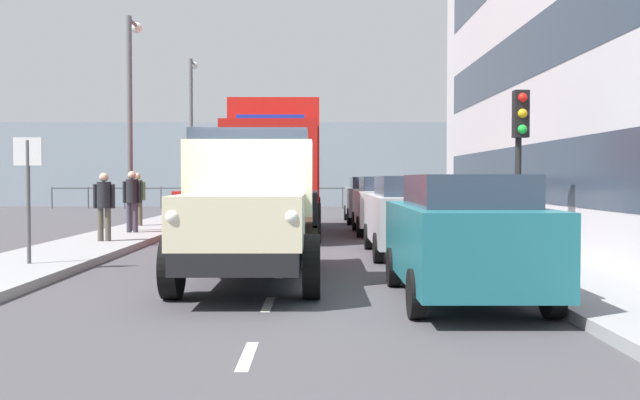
# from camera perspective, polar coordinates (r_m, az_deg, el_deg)

# --- Properties ---
(ground_plane) EXTENTS (80.00, 80.00, 0.00)m
(ground_plane) POSITION_cam_1_polar(r_m,az_deg,el_deg) (21.01, -1.96, -2.82)
(ground_plane) COLOR #423F44
(sidewalk_left) EXTENTS (2.22, 37.72, 0.15)m
(sidewalk_left) POSITION_cam_1_polar(r_m,az_deg,el_deg) (21.37, 10.74, -2.57)
(sidewalk_left) COLOR gray
(sidewalk_left) RESTS_ON ground_plane
(sidewalk_right) EXTENTS (2.22, 37.72, 0.15)m
(sidewalk_right) POSITION_cam_1_polar(r_m,az_deg,el_deg) (21.66, -14.48, -2.53)
(sidewalk_right) COLOR gray
(sidewalk_right) RESTS_ON ground_plane
(road_centreline_markings) EXTENTS (0.12, 32.77, 0.01)m
(road_centreline_markings) POSITION_cam_1_polar(r_m,az_deg,el_deg) (20.02, -2.05, -3.03)
(road_centreline_markings) COLOR silver
(road_centreline_markings) RESTS_ON ground_plane
(sea_horizon) EXTENTS (80.00, 0.80, 5.00)m
(sea_horizon) POSITION_cam_1_polar(r_m,az_deg,el_deg) (42.80, -1.03, 2.86)
(sea_horizon) COLOR #84939E
(sea_horizon) RESTS_ON ground_plane
(seawall_railing) EXTENTS (28.08, 0.08, 1.20)m
(seawall_railing) POSITION_cam_1_polar(r_m,az_deg,el_deg) (39.20, -1.11, 0.65)
(seawall_railing) COLOR #4C5156
(seawall_railing) RESTS_ON ground_plane
(truck_vintage_cream) EXTENTS (2.17, 5.64, 2.43)m
(truck_vintage_cream) POSITION_cam_1_polar(r_m,az_deg,el_deg) (11.20, -5.56, -0.79)
(truck_vintage_cream) COLOR black
(truck_vintage_cream) RESTS_ON ground_plane
(lorry_cargo_red) EXTENTS (2.58, 8.20, 3.87)m
(lorry_cargo_red) POSITION_cam_1_polar(r_m,az_deg,el_deg) (21.25, -3.44, 2.83)
(lorry_cargo_red) COLOR red
(lorry_cargo_red) RESTS_ON ground_plane
(car_teal_kerbside_near) EXTENTS (1.80, 4.12, 1.72)m
(car_teal_kerbside_near) POSITION_cam_1_polar(r_m,az_deg,el_deg) (9.89, 11.38, -2.80)
(car_teal_kerbside_near) COLOR #1E6670
(car_teal_kerbside_near) RESTS_ON ground_plane
(car_silver_kerbside_1) EXTENTS (1.76, 4.39, 1.72)m
(car_silver_kerbside_1) POSITION_cam_1_polar(r_m,az_deg,el_deg) (15.49, 7.18, -1.14)
(car_silver_kerbside_1) COLOR #B7BABF
(car_silver_kerbside_1) RESTS_ON ground_plane
(car_white_kerbside_2) EXTENTS (1.77, 4.33, 1.72)m
(car_white_kerbside_2) POSITION_cam_1_polar(r_m,az_deg,el_deg) (21.58, 5.11, -0.32)
(car_white_kerbside_2) COLOR white
(car_white_kerbside_2) RESTS_ON ground_plane
(car_grey_kerbside_3) EXTENTS (1.88, 4.52, 1.72)m
(car_grey_kerbside_3) POSITION_cam_1_polar(r_m,az_deg,el_deg) (26.97, 4.06, 0.10)
(car_grey_kerbside_3) COLOR slate
(car_grey_kerbside_3) RESTS_ON ground_plane
(car_red_oppositeside_0) EXTENTS (1.87, 4.24, 1.72)m
(car_red_oppositeside_0) POSITION_cam_1_polar(r_m,az_deg,el_deg) (22.77, -8.48, -0.22)
(car_red_oppositeside_0) COLOR #B21E1E
(car_red_oppositeside_0) RESTS_ON ground_plane
(car_black_oppositeside_1) EXTENTS (1.87, 4.64, 1.72)m
(car_black_oppositeside_1) POSITION_cam_1_polar(r_m,az_deg,el_deg) (28.30, -6.84, 0.17)
(car_black_oppositeside_1) COLOR black
(car_black_oppositeside_1) RESTS_ON ground_plane
(pedestrian_with_bag) EXTENTS (0.53, 0.34, 1.65)m
(pedestrian_with_bag) POSITION_cam_1_polar(r_m,az_deg,el_deg) (18.01, -16.88, -0.08)
(pedestrian_with_bag) COLOR #4C473D
(pedestrian_with_bag) RESTS_ON sidewalk_right
(pedestrian_in_dark_coat) EXTENTS (0.53, 0.34, 1.72)m
(pedestrian_in_dark_coat) POSITION_cam_1_polar(r_m,az_deg,el_deg) (20.70, -14.79, 0.29)
(pedestrian_in_dark_coat) COLOR #383342
(pedestrian_in_dark_coat) RESTS_ON sidewalk_right
(pedestrian_strolling) EXTENTS (0.53, 0.34, 1.69)m
(pedestrian_strolling) POSITION_cam_1_polar(r_m,az_deg,el_deg) (23.63, -14.41, 0.42)
(pedestrian_strolling) COLOR #4C473D
(pedestrian_strolling) RESTS_ON sidewalk_right
(traffic_light_near) EXTENTS (0.28, 0.41, 3.20)m
(traffic_light_near) POSITION_cam_1_polar(r_m,az_deg,el_deg) (14.24, 15.70, 4.90)
(traffic_light_near) COLOR black
(traffic_light_near) RESTS_ON sidewalk_left
(lamp_post_promenade) EXTENTS (0.32, 1.14, 6.21)m
(lamp_post_promenade) POSITION_cam_1_polar(r_m,az_deg,el_deg) (21.68, -14.87, 7.51)
(lamp_post_promenade) COLOR #59595B
(lamp_post_promenade) RESTS_ON sidewalk_right
(lamp_post_far) EXTENTS (0.32, 1.14, 6.63)m
(lamp_post_far) POSITION_cam_1_polar(r_m,az_deg,el_deg) (31.29, -10.22, 6.15)
(lamp_post_far) COLOR #59595B
(lamp_post_far) RESTS_ON sidewalk_right
(street_sign) EXTENTS (0.50, 0.07, 2.25)m
(street_sign) POSITION_cam_1_polar(r_m,az_deg,el_deg) (13.71, -22.30, 1.66)
(street_sign) COLOR #4C4C4C
(street_sign) RESTS_ON sidewalk_right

